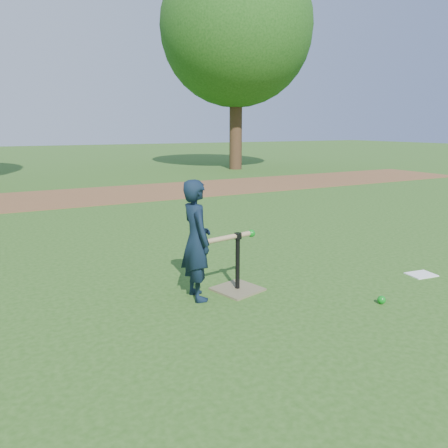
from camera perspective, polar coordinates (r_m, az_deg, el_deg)
name	(u,v)px	position (r m, az deg, el deg)	size (l,w,h in m)	color
ground	(259,297)	(4.44, 4.62, -9.51)	(80.00, 80.00, 0.00)	#285116
dirt_strip	(97,195)	(11.31, -16.28, 3.61)	(24.00, 3.00, 0.01)	brown
child	(196,240)	(4.24, -3.63, -2.12)	(0.43, 0.28, 1.19)	black
wiffle_ball_ground	(382,300)	(4.53, 19.88, -9.29)	(0.08, 0.08, 0.08)	#0B8318
clipboard	(421,275)	(5.54, 24.36, -6.03)	(0.30, 0.23, 0.01)	white
batting_tee	(238,280)	(4.57, 1.78, -7.34)	(0.53, 0.53, 0.61)	#756B4A
swing_action	(231,237)	(4.38, 0.90, -1.72)	(0.67, 0.17, 0.08)	tan
tree_right	(236,29)	(18.12, 1.62, 24.08)	(5.80, 5.80, 8.21)	#382316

